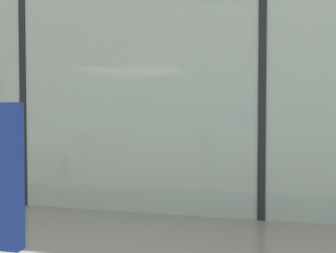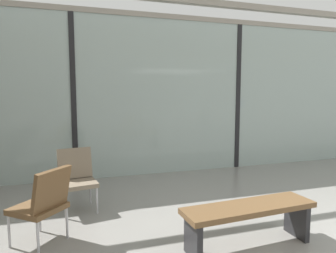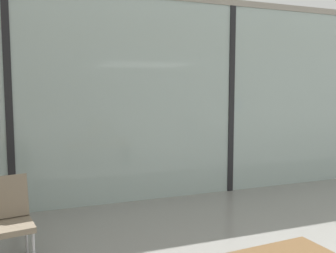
% 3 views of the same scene
% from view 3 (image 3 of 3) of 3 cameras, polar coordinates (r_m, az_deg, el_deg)
% --- Properties ---
extents(glass_curtain_wall, '(14.00, 0.08, 3.16)m').
position_cam_3_polar(glass_curtain_wall, '(6.38, 9.68, 4.04)').
color(glass_curtain_wall, '#A3B7B2').
rests_on(glass_curtain_wall, ground).
extents(window_mullion_0, '(0.10, 0.12, 3.16)m').
position_cam_3_polar(window_mullion_0, '(5.52, -23.60, 3.38)').
color(window_mullion_0, black).
rests_on(window_mullion_0, ground).
extents(window_mullion_1, '(0.10, 0.12, 3.16)m').
position_cam_3_polar(window_mullion_1, '(6.38, 9.68, 4.04)').
color(window_mullion_1, black).
rests_on(window_mullion_1, ground).
extents(parked_airplane, '(12.21, 4.14, 4.14)m').
position_cam_3_polar(parked_airplane, '(11.99, 1.20, 7.24)').
color(parked_airplane, '#B2BCD6').
rests_on(parked_airplane, ground).
extents(lounge_chair_2, '(0.56, 0.60, 0.87)m').
position_cam_3_polar(lounge_chair_2, '(4.16, -24.05, -12.53)').
color(lounge_chair_2, '#7F705B').
rests_on(lounge_chair_2, ground).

